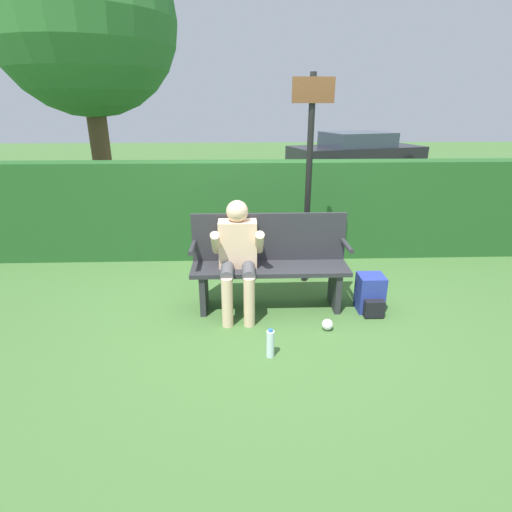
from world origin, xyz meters
The scene contains 10 objects.
ground_plane centered at (0.00, 0.00, 0.00)m, with size 40.00×40.00×0.00m, color #426B33.
hedge_back centered at (0.00, 1.59, 0.67)m, with size 12.00×0.37×1.35m.
park_bench centered at (0.00, 0.07, 0.51)m, with size 1.64×0.42×1.00m.
person_seated centered at (-0.33, -0.06, 0.66)m, with size 0.52×0.57×1.17m.
backpack centered at (1.06, -0.11, 0.19)m, with size 0.27×0.34×0.39m.
water_bottle centered at (-0.06, -0.90, 0.13)m, with size 0.07×0.07×0.27m.
signpost centered at (0.48, 0.68, 1.38)m, with size 0.45×0.09×2.38m.
parked_car centered at (3.36, 9.02, 0.61)m, with size 4.45×2.89×1.25m.
tree centered at (-2.79, 3.59, 3.31)m, with size 2.99×2.99×4.83m.
litter_crumple centered at (0.53, -0.48, 0.05)m, with size 0.11×0.11×0.11m.
Camera 1 is at (-0.29, -3.84, 2.06)m, focal length 28.00 mm.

